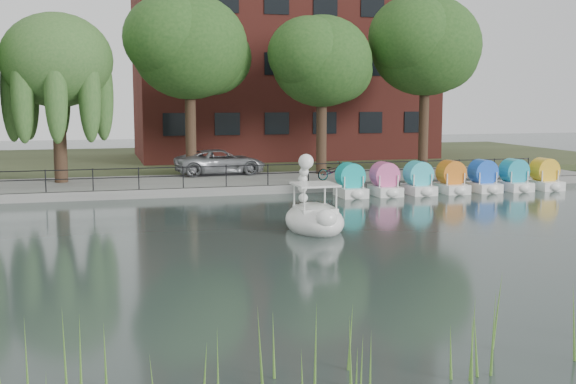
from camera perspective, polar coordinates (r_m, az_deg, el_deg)
name	(u,v)px	position (r m, az deg, el deg)	size (l,w,h in m)	color
ground_plane	(307,254)	(21.09, 1.51, -4.93)	(120.00, 120.00, 0.00)	#343E3C
promenade	(217,184)	(36.48, -5.66, 0.65)	(40.00, 6.00, 0.40)	gray
kerb	(227,191)	(33.59, -4.84, 0.07)	(40.00, 0.25, 0.40)	gray
land_strip	(183,161)	(50.27, -8.28, 2.47)	(60.00, 22.00, 0.36)	#47512D
railing	(226,170)	(33.68, -4.91, 1.71)	(32.00, 0.05, 1.00)	black
apartment_building	(281,27)	(51.57, -0.53, 12.89)	(20.00, 10.07, 18.00)	#4C1E16
willow_mid	(57,61)	(36.81, -17.82, 9.83)	(5.32, 5.32, 8.15)	#473323
broadleaf_center	(189,48)	(38.13, -7.81, 11.25)	(6.00, 6.00, 9.25)	#473323
broadleaf_right	(322,62)	(39.13, 2.69, 10.22)	(5.40, 5.40, 8.32)	#473323
broadleaf_far	(426,46)	(42.52, 10.82, 11.25)	(6.30, 6.30, 9.71)	#473323
minivan	(220,160)	(38.90, -5.36, 2.53)	(5.58, 2.56, 1.55)	gray
bicycle	(333,170)	(36.29, 3.55, 1.75)	(1.72, 0.60, 1.00)	gray
swan_boat	(314,214)	(24.74, 2.05, -1.75)	(1.92, 3.16, 2.56)	white
pedal_boat_row	(451,180)	(35.25, 12.77, 0.93)	(11.35, 1.70, 1.40)	white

